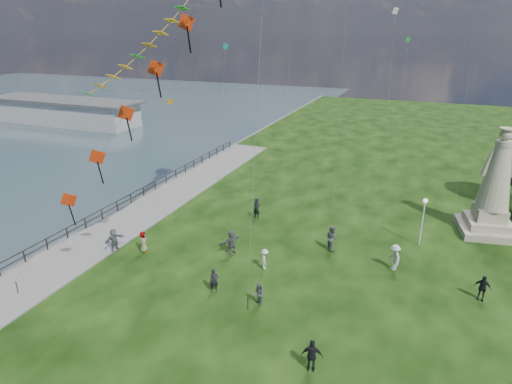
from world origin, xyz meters
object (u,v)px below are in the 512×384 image
at_px(pier_pavilion, 65,111).
at_px(person_9, 482,288).
at_px(person_5, 114,241).
at_px(person_1, 259,295).
at_px(person_11, 231,242).
at_px(person_10, 143,242).
at_px(statue, 493,195).
at_px(person_8, 395,257).
at_px(person_7, 332,238).
at_px(person_3, 312,355).
at_px(person_2, 265,259).
at_px(person_0, 214,281).
at_px(person_6, 257,209).
at_px(lamppost, 424,212).

relative_size(pier_pavilion, person_9, 17.74).
height_order(pier_pavilion, person_5, pier_pavilion).
distance_m(person_1, person_11, 6.66).
xyz_separation_m(pier_pavilion, person_10, (42.51, -35.39, -1.02)).
distance_m(statue, person_8, 11.25).
xyz_separation_m(person_8, person_10, (-17.56, -4.35, -0.13)).
bearing_deg(person_9, person_11, -167.83).
relative_size(statue, person_7, 4.47).
relative_size(person_8, person_10, 1.16).
xyz_separation_m(person_3, person_9, (8.11, 9.57, -0.03)).
distance_m(statue, person_11, 21.13).
xyz_separation_m(statue, person_2, (-14.82, -12.12, -2.54)).
bearing_deg(person_9, person_2, -162.99).
distance_m(pier_pavilion, person_2, 62.08).
xyz_separation_m(statue, person_9, (-1.18, -10.57, -2.43)).
relative_size(pier_pavilion, person_0, 18.96).
distance_m(pier_pavilion, person_3, 71.20).
distance_m(person_3, person_8, 11.59).
distance_m(person_2, person_5, 11.43).
bearing_deg(person_6, person_1, -58.08).
distance_m(person_2, person_10, 9.31).
height_order(lamppost, person_5, lamppost).
height_order(pier_pavilion, person_1, pier_pavilion).
xyz_separation_m(statue, person_5, (-26.09, -14.01, -2.41)).
distance_m(person_0, person_10, 7.76).
bearing_deg(statue, pier_pavilion, 151.47).
relative_size(person_0, person_8, 0.84).
distance_m(statue, person_2, 19.31).
height_order(person_7, person_11, person_7).
bearing_deg(person_7, person_9, -145.73).
distance_m(person_1, person_10, 10.83).
height_order(person_2, person_7, person_7).
bearing_deg(person_3, lamppost, -115.80).
distance_m(person_0, person_3, 8.59).
bearing_deg(pier_pavilion, statue, -18.40).
bearing_deg(statue, person_8, -136.26).
relative_size(person_7, person_11, 1.01).
height_order(person_0, person_1, person_0).
relative_size(person_5, person_6, 0.92).
bearing_deg(person_10, person_6, -53.07).
height_order(person_6, person_11, person_11).
relative_size(lamppost, person_2, 2.60).
bearing_deg(person_10, pier_pavilion, 29.75).
bearing_deg(person_6, person_9, -9.86).
relative_size(person_3, person_9, 1.04).
height_order(lamppost, person_3, lamppost).
bearing_deg(person_11, person_8, 124.20).
relative_size(pier_pavilion, person_7, 15.45).
xyz_separation_m(person_2, person_6, (-3.66, 7.60, 0.20)).
bearing_deg(person_5, person_6, -18.93).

